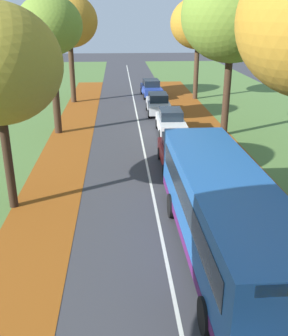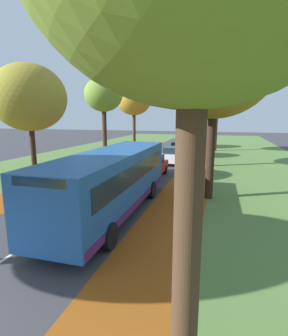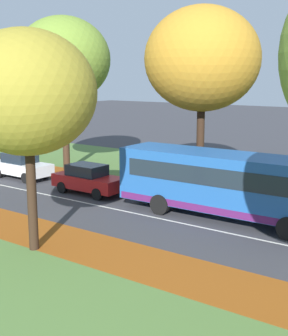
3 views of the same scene
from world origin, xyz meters
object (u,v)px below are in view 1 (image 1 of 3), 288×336
(car_white_following, at_px, (171,122))
(bus, at_px, (223,211))
(tree_left_mid, at_px, (50,27))
(car_silver_third_in_line, at_px, (158,104))
(car_red_lead, at_px, (177,152))
(tree_right_mid, at_px, (233,15))
(car_blue_fourth_in_line, at_px, (151,88))
(tree_right_far, at_px, (198,23))
(tree_left_far, at_px, (69,21))

(car_white_following, bearing_deg, bus, -90.90)
(tree_left_mid, relative_size, bus, 0.83)
(car_white_following, xyz_separation_m, car_silver_third_in_line, (-0.28, 5.65, 0.00))
(car_red_lead, distance_m, car_white_following, 6.16)
(tree_right_mid, xyz_separation_m, car_red_lead, (-3.96, -5.65, -6.63))
(tree_left_mid, xyz_separation_m, car_white_following, (7.56, -0.71, -5.98))
(tree_right_mid, xyz_separation_m, car_white_following, (-3.51, 0.50, -6.63))
(tree_left_mid, xyz_separation_m, car_red_lead, (7.12, -6.86, -5.98))
(bus, bearing_deg, tree_right_mid, 74.99)
(tree_left_mid, height_order, car_blue_fourth_in_line, tree_left_mid)
(tree_right_mid, relative_size, tree_right_far, 1.14)
(car_red_lead, height_order, car_white_following, same)
(tree_left_far, height_order, bus, tree_left_far)
(tree_right_mid, height_order, car_blue_fourth_in_line, tree_right_mid)
(bus, relative_size, car_white_following, 2.47)
(tree_left_far, relative_size, tree_right_mid, 0.89)
(car_blue_fourth_in_line, bearing_deg, tree_left_mid, -121.58)
(tree_left_mid, distance_m, tree_right_mid, 11.16)
(tree_left_mid, xyz_separation_m, tree_right_mid, (11.07, -1.21, 0.65))
(tree_left_far, bearing_deg, tree_right_mid, -45.19)
(tree_left_mid, bearing_deg, car_silver_third_in_line, 34.15)
(tree_right_mid, xyz_separation_m, tree_right_far, (0.31, 11.88, -0.72))
(tree_left_mid, xyz_separation_m, tree_right_far, (11.38, 10.67, -0.07))
(car_white_following, bearing_deg, car_red_lead, -94.18)
(bus, distance_m, car_blue_fourth_in_line, 27.05)
(bus, distance_m, car_silver_third_in_line, 20.09)
(tree_right_far, relative_size, car_red_lead, 2.14)
(tree_right_mid, height_order, bus, tree_right_mid)
(tree_right_mid, relative_size, car_red_lead, 2.44)
(tree_left_far, relative_size, car_blue_fourth_in_line, 2.14)
(car_blue_fourth_in_line, bearing_deg, tree_left_far, -164.39)
(tree_right_mid, distance_m, car_red_lead, 9.57)
(car_silver_third_in_line, bearing_deg, tree_right_far, 54.42)
(bus, distance_m, car_white_following, 14.45)
(tree_left_mid, relative_size, car_white_following, 2.06)
(tree_left_far, distance_m, car_blue_fourth_in_line, 9.69)
(tree_left_mid, xyz_separation_m, tree_left_far, (0.06, 9.87, 0.12))
(tree_left_mid, distance_m, car_red_lead, 11.55)
(car_silver_third_in_line, xyz_separation_m, car_blue_fourth_in_line, (0.03, 6.96, 0.00))
(bus, xyz_separation_m, car_red_lead, (-0.22, 8.28, -0.89))
(bus, height_order, car_red_lead, bus)
(tree_right_far, height_order, car_blue_fourth_in_line, tree_right_far)
(tree_right_far, xyz_separation_m, bus, (-4.04, -25.80, -5.02))
(car_white_following, bearing_deg, tree_left_mid, 174.61)
(tree_right_mid, bearing_deg, car_white_following, 171.94)
(tree_right_mid, distance_m, car_white_following, 7.52)
(bus, xyz_separation_m, car_white_following, (0.23, 14.42, -0.89))
(bus, relative_size, car_silver_third_in_line, 2.47)
(car_red_lead, bearing_deg, bus, -88.46)
(bus, height_order, car_silver_third_in_line, bus)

